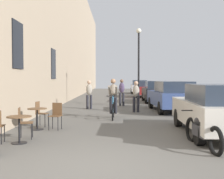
{
  "coord_description": "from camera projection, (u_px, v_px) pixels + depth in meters",
  "views": [
    {
      "loc": [
        0.28,
        -5.42,
        1.7
      ],
      "look_at": [
        0.14,
        12.56,
        1.03
      ],
      "focal_mm": 45.5,
      "sensor_mm": 36.0,
      "label": 1
    }
  ],
  "objects": [
    {
      "name": "cafe_chair_mid_toward_wall",
      "position": [
        56.0,
        114.0,
        9.54
      ],
      "size": [
        0.44,
        0.44,
        0.89
      ],
      "color": "black",
      "rests_on": "ground_plane"
    },
    {
      "name": "parked_car_second",
      "position": [
        172.0,
        96.0,
        14.77
      ],
      "size": [
        1.99,
        4.48,
        1.57
      ],
      "color": "#384C84",
      "rests_on": "ground_plane"
    },
    {
      "name": "pedestrian_far",
      "position": [
        122.0,
        91.0,
        17.83
      ],
      "size": [
        0.34,
        0.24,
        1.68
      ],
      "color": "#26262D",
      "rests_on": "ground_plane"
    },
    {
      "name": "parked_motorcycle",
      "position": [
        202.0,
        131.0,
        7.04
      ],
      "size": [
        0.62,
        2.14,
        0.92
      ],
      "color": "black",
      "rests_on": "ground_plane"
    },
    {
      "name": "building_facade_left",
      "position": [
        59.0,
        17.0,
        19.27
      ],
      "size": [
        0.54,
        68.0,
        11.86
      ],
      "color": "tan",
      "rests_on": "ground_plane"
    },
    {
      "name": "street_lamp",
      "position": [
        139.0,
        57.0,
        17.97
      ],
      "size": [
        0.32,
        0.32,
        4.9
      ],
      "color": "black",
      "rests_on": "ground_plane"
    },
    {
      "name": "cafe_chair_mid_toward_street",
      "position": [
        40.0,
        112.0,
        10.15
      ],
      "size": [
        0.43,
        0.43,
        0.89
      ],
      "color": "black",
      "rests_on": "ground_plane"
    },
    {
      "name": "pedestrian_near",
      "position": [
        136.0,
        95.0,
        14.47
      ],
      "size": [
        0.35,
        0.25,
        1.59
      ],
      "color": "#26262D",
      "rests_on": "ground_plane"
    },
    {
      "name": "parked_car_third",
      "position": [
        156.0,
        91.0,
        20.61
      ],
      "size": [
        1.94,
        4.4,
        1.55
      ],
      "color": "black",
      "rests_on": "ground_plane"
    },
    {
      "name": "cafe_table_near",
      "position": [
        19.0,
        124.0,
        7.47
      ],
      "size": [
        0.64,
        0.64,
        0.72
      ],
      "color": "black",
      "rests_on": "ground_plane"
    },
    {
      "name": "cafe_chair_near_toward_wall",
      "position": [
        23.0,
        121.0,
        8.03
      ],
      "size": [
        0.45,
        0.45,
        0.89
      ],
      "color": "black",
      "rests_on": "ground_plane"
    },
    {
      "name": "cyclist_on_bicycle",
      "position": [
        113.0,
        100.0,
        12.2
      ],
      "size": [
        0.52,
        1.76,
        1.74
      ],
      "color": "black",
      "rests_on": "ground_plane"
    },
    {
      "name": "parked_car_fifth",
      "position": [
        139.0,
        87.0,
        32.55
      ],
      "size": [
        1.97,
        4.45,
        1.56
      ],
      "color": "#B7B7BC",
      "rests_on": "ground_plane"
    },
    {
      "name": "parked_car_nearest",
      "position": [
        216.0,
        109.0,
        8.51
      ],
      "size": [
        1.95,
        4.4,
        1.54
      ],
      "color": "beige",
      "rests_on": "ground_plane"
    },
    {
      "name": "parked_car_fourth",
      "position": [
        145.0,
        89.0,
        26.37
      ],
      "size": [
        1.87,
        4.32,
        1.53
      ],
      "color": "maroon",
      "rests_on": "ground_plane"
    },
    {
      "name": "cafe_table_mid",
      "position": [
        37.0,
        114.0,
        9.47
      ],
      "size": [
        0.64,
        0.64,
        0.72
      ],
      "color": "black",
      "rests_on": "ground_plane"
    },
    {
      "name": "pedestrian_mid",
      "position": [
        89.0,
        93.0,
        16.04
      ],
      "size": [
        0.38,
        0.3,
        1.62
      ],
      "color": "#26262D",
      "rests_on": "ground_plane"
    },
    {
      "name": "ground_plane",
      "position": [
        100.0,
        167.0,
        5.48
      ],
      "size": [
        88.0,
        88.0,
        0.0
      ],
      "primitive_type": "plane",
      "color": "#5B5954"
    }
  ]
}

